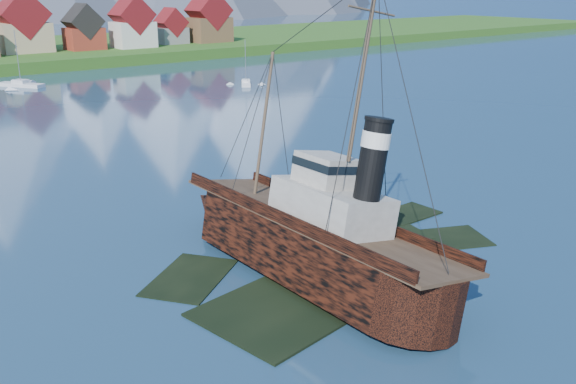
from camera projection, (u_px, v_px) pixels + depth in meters
ground at (329, 272)px, 50.49m from camera, size 1400.00×1400.00×0.00m
shoal at (327, 262)px, 53.25m from camera, size 31.71×21.24×1.14m
tugboat_wreck at (295, 234)px, 50.08m from camera, size 7.01×30.22×23.95m
sailboat_d at (246, 84)px, 142.41m from camera, size 5.80×7.30×10.30m
sailboat_e at (21, 85)px, 140.16m from camera, size 8.03×10.64×12.58m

